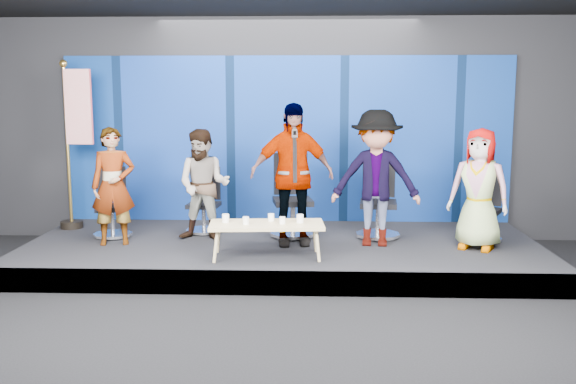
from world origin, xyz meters
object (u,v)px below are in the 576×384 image
at_px(panelist_c, 292,175).
at_px(chair_e, 483,218).
at_px(mug_c, 271,217).
at_px(coffee_table, 267,226).
at_px(panelist_a, 113,186).
at_px(chair_b, 205,211).
at_px(flag_stand, 75,141).
at_px(chair_c, 292,209).
at_px(mug_a, 226,218).
at_px(chair_d, 378,211).
at_px(mug_b, 246,221).
at_px(panelist_b, 204,185).
at_px(chair_a, 112,214).
at_px(mug_d, 282,220).
at_px(panelist_e, 479,189).
at_px(mug_e, 300,219).
at_px(panelist_d, 376,178).

height_order(panelist_c, chair_e, panelist_c).
bearing_deg(mug_c, coffee_table, -109.54).
xyz_separation_m(panelist_a, chair_b, (1.09, 0.79, -0.48)).
bearing_deg(chair_b, flag_stand, -178.96).
xyz_separation_m(chair_c, mug_a, (-0.80, -1.19, 0.10)).
bearing_deg(chair_d, mug_b, -138.01).
distance_m(panelist_b, flag_stand, 2.21).
bearing_deg(chair_e, chair_a, -153.59).
bearing_deg(chair_d, panelist_c, -152.02).
bearing_deg(chair_e, mug_c, -135.73).
bearing_deg(mug_d, flag_stand, 152.82).
distance_m(panelist_e, mug_b, 3.07).
height_order(chair_d, chair_e, chair_d).
bearing_deg(chair_c, coffee_table, -112.25).
distance_m(coffee_table, mug_d, 0.21).
xyz_separation_m(coffee_table, mug_e, (0.41, 0.04, 0.09)).
xyz_separation_m(panelist_c, flag_stand, (-3.25, 0.88, 0.38)).
xyz_separation_m(chair_a, panelist_b, (1.36, -0.17, 0.45)).
relative_size(panelist_d, chair_e, 1.85).
bearing_deg(mug_d, chair_e, 21.06).
xyz_separation_m(chair_b, chair_c, (1.29, -0.19, 0.07)).
height_order(mug_d, flag_stand, flag_stand).
bearing_deg(mug_c, flag_stand, 154.16).
height_order(mug_a, flag_stand, flag_stand).
xyz_separation_m(chair_e, mug_a, (-3.45, -0.99, 0.16)).
distance_m(panelist_a, chair_c, 2.50).
bearing_deg(chair_e, chair_d, -160.15).
bearing_deg(chair_a, coffee_table, -39.36).
distance_m(mug_a, mug_e, 0.93).
bearing_deg(chair_a, panelist_a, -82.76).
relative_size(chair_d, panelist_e, 0.71).
bearing_deg(chair_e, coffee_table, -133.63).
xyz_separation_m(chair_a, coffee_table, (2.29, -1.09, 0.08)).
relative_size(mug_c, mug_e, 0.91).
relative_size(chair_c, flag_stand, 0.47).
relative_size(panelist_b, chair_d, 1.38).
bearing_deg(mug_c, panelist_e, 8.98).
xyz_separation_m(panelist_b, mug_a, (0.42, -0.88, -0.29)).
bearing_deg(mug_b, panelist_e, 12.07).
relative_size(chair_a, coffee_table, 0.67).
bearing_deg(panelist_b, chair_c, 20.50).
xyz_separation_m(chair_a, panelist_d, (3.70, -0.39, 0.59)).
height_order(chair_d, mug_e, chair_d).
relative_size(panelist_d, mug_e, 17.45).
relative_size(panelist_d, mug_b, 19.48).
relative_size(chair_b, chair_e, 0.97).
distance_m(panelist_b, panelist_c, 1.26).
bearing_deg(coffee_table, panelist_b, 135.59).
relative_size(panelist_c, panelist_e, 1.20).
bearing_deg(mug_b, chair_d, 36.24).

